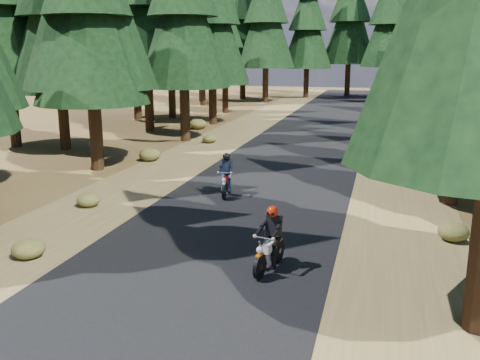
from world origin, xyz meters
name	(u,v)px	position (x,y,z in m)	size (l,w,h in m)	color
ground	(225,233)	(0.00, 0.00, 0.00)	(120.00, 120.00, 0.00)	#453118
road	(266,188)	(0.00, 5.00, 0.01)	(6.00, 100.00, 0.01)	black
shoulder_l	(146,180)	(-4.60, 5.00, 0.00)	(3.20, 100.00, 0.01)	brown
shoulder_r	(401,197)	(4.60, 5.00, 0.00)	(3.20, 100.00, 0.01)	brown
understory_shrubs	(302,165)	(0.85, 7.87, 0.27)	(16.32, 29.45, 0.65)	#474C1E
rider_lead	(269,250)	(1.64, -2.13, 0.48)	(0.79, 1.66, 1.43)	silver
rider_follow	(226,182)	(-1.06, 3.67, 0.48)	(0.71, 1.63, 1.41)	maroon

